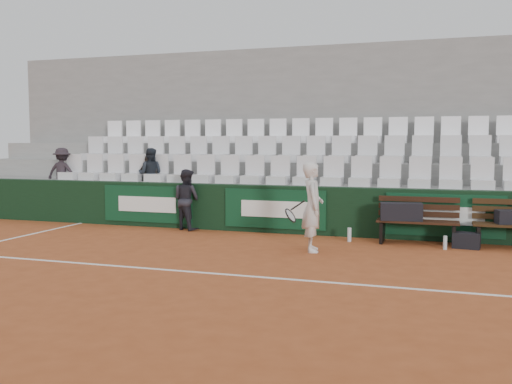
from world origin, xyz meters
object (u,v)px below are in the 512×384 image
Objects in this scene: sports_bag_ground at (466,240)px; water_bottle_far at (445,243)px; tennis_player at (312,207)px; sports_bag_left at (401,212)px; ball_kid at (187,199)px; spectator_b at (148,158)px; spectator_c at (150,155)px; sports_bag_right at (512,217)px; bench_left at (417,232)px; spectator_a at (62,154)px; water_bottle_near at (349,235)px.

sports_bag_ground is 1.89× the size of water_bottle_far.
tennis_player is (-2.24, -0.90, 0.66)m from water_bottle_far.
sports_bag_left is 0.57× the size of ball_kid.
spectator_b reaches higher than ball_kid.
spectator_c reaches higher than sports_bag_ground.
sports_bag_right is at bearing 3.57° from sports_bag_left.
ball_kid is at bearing 178.15° from sports_bag_right.
water_bottle_far is 0.16× the size of tennis_player.
spectator_b is (-7.88, 0.97, 0.96)m from sports_bag_right.
bench_left is at bearing 170.07° from sports_bag_ground.
bench_left reaches higher than sports_bag_ground.
spectator_a is at bearing 171.02° from water_bottle_far.
water_bottle_far is at bearing -9.46° from water_bottle_near.
water_bottle_near is 5.31m from spectator_b.
tennis_player is at bearing -158.12° from water_bottle_far.
water_bottle_far is at bearing 21.88° from tennis_player.
sports_bag_right is at bearing -177.93° from spectator_b.
sports_bag_ground is 5.81m from ball_kid.
ball_kid is (-5.40, 0.69, 0.54)m from water_bottle_far.
spectator_b is at bearing 152.50° from tennis_player.
tennis_player is 5.12m from spectator_c.
sports_bag_ground is 0.38× the size of spectator_a.
spectator_b is at bearing 172.97° from sports_bag_right.
spectator_b reaches higher than water_bottle_near.
bench_left is at bearing -161.60° from ball_kid.
tennis_player is at bearing -143.04° from bench_left.
spectator_a is (-6.96, 2.35, 0.83)m from tennis_player.
sports_bag_right is 10.42m from spectator_a.
sports_bag_right is at bearing -160.13° from ball_kid.
ball_kid is 1.08× the size of spectator_c.
spectator_a reaches higher than water_bottle_near.
sports_bag_left is at bearing -176.43° from sports_bag_right.
sports_bag_ground is at bearing 159.74° from spectator_c.
bench_left is at bearing 179.61° from spectator_b.
water_bottle_near is (-2.89, -0.19, -0.44)m from sports_bag_right.
bench_left is 1.27m from water_bottle_near.
water_bottle_far is (0.80, -0.36, -0.49)m from sports_bag_left.
spectator_a is at bearing 161.33° from tennis_player.
ball_kid is at bearing 173.76° from water_bottle_near.
ball_kid is (-4.60, 0.33, 0.05)m from sports_bag_left.
water_bottle_near is 0.22× the size of spectator_c.
sports_bag_right is 1.15× the size of sports_bag_ground.
bench_left is 0.95× the size of tennis_player.
spectator_a is at bearing 171.13° from water_bottle_near.
spectator_b reaches higher than sports_bag_left.
sports_bag_ground is at bearing -162.61° from ball_kid.
sports_bag_left is 1.01m from water_bottle_far.
water_bottle_far is at bearing 157.12° from spectator_c.
spectator_b is (-7.12, 1.20, 1.39)m from sports_bag_ground.
ball_kid is (-6.53, 0.21, 0.09)m from sports_bag_right.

